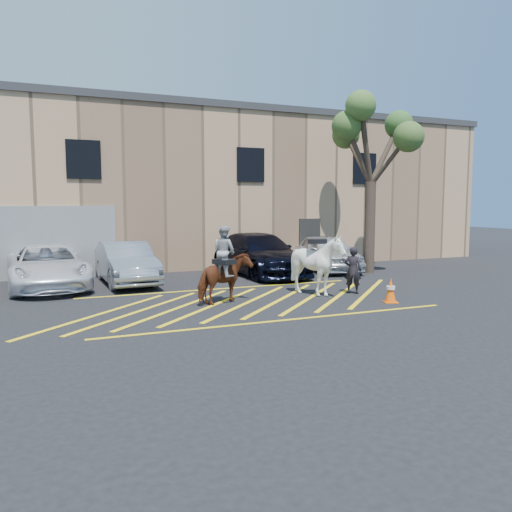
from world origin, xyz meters
name	(u,v)px	position (x,y,z in m)	size (l,w,h in m)	color
ground	(245,300)	(0.00, 0.00, 0.00)	(90.00, 90.00, 0.00)	black
car_white_pickup	(47,267)	(-5.45, 4.63, 0.74)	(2.47, 5.35, 1.49)	white
car_silver_sedan	(126,263)	(-2.82, 4.59, 0.76)	(1.61, 4.61, 1.52)	#90959D
car_blue_suv	(259,254)	(2.56, 4.96, 0.84)	(2.35, 5.78, 1.68)	black
car_white_suv	(327,253)	(5.77, 4.99, 0.78)	(1.84, 4.57, 1.56)	silver
handler	(353,270)	(3.63, -0.25, 0.76)	(0.55, 0.36, 1.51)	black
warehouse	(160,189)	(-0.01, 11.99, 3.65)	(32.42, 10.20, 7.30)	tan
hatching_zone	(249,302)	(0.00, -0.30, 0.01)	(12.60, 5.12, 0.01)	yellow
mounted_bay	(224,272)	(-0.72, -0.20, 0.91)	(1.88, 1.43, 2.26)	#5A2915
saddled_white	(317,265)	(2.41, -0.09, 0.97)	(2.12, 2.22, 1.93)	white
traffic_cone	(391,290)	(3.81, -1.96, 0.37)	(0.49, 0.49, 0.73)	#E95C09
tree	(372,135)	(7.04, 3.69, 5.69)	(3.99, 4.37, 7.31)	#403027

